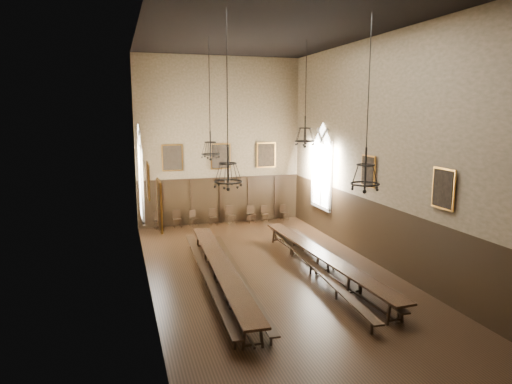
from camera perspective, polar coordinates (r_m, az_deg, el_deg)
name	(u,v)px	position (r m, az deg, el deg)	size (l,w,h in m)	color
floor	(274,278)	(17.28, 2.27, -10.64)	(9.00, 18.00, 0.02)	black
ceiling	(276,24)	(16.44, 2.50, 20.26)	(9.00, 18.00, 0.02)	black
wall_back	(220,141)	(24.91, -4.53, 6.32)	(9.00, 0.02, 9.00)	#8F7558
wall_front	(451,206)	(8.39, 23.21, -1.65)	(9.00, 0.02, 9.00)	#8F7558
wall_left	(145,161)	(15.37, -13.73, 3.82)	(0.02, 18.00, 9.00)	#8F7558
wall_right	(386,154)	(18.25, 15.92, 4.65)	(0.02, 18.00, 9.00)	#8F7558
wainscot_panelling	(274,245)	(16.88, 2.30, -6.63)	(9.00, 18.00, 2.50)	black
table_left	(221,274)	(16.47, -4.39, -10.21)	(1.15, 10.24, 0.80)	black
table_right	(323,263)	(17.73, 8.32, -8.83)	(1.15, 9.96, 0.78)	black
bench_left_outer	(207,277)	(16.57, -6.19, -10.51)	(0.63, 10.12, 0.46)	black
bench_left_inner	(238,276)	(16.57, -2.30, -10.50)	(0.88, 9.76, 0.44)	black
bench_right_inner	(311,266)	(17.64, 6.84, -9.18)	(1.01, 10.67, 0.48)	black
bench_right_outer	(333,263)	(18.20, 9.65, -8.70)	(0.77, 10.08, 0.45)	black
chair_0	(158,224)	(24.58, -12.12, -3.89)	(0.48, 0.48, 0.92)	black
chair_1	(177,222)	(24.74, -9.81, -3.72)	(0.43, 0.43, 0.92)	black
chair_2	(194,221)	(24.81, -7.78, -3.67)	(0.48, 0.48, 0.86)	black
chair_3	(213,220)	(24.93, -5.38, -3.54)	(0.41, 0.41, 0.88)	black
chair_4	(230,218)	(25.11, -3.22, -3.33)	(0.48, 0.48, 1.00)	black
chair_5	(251,217)	(25.41, -0.60, -3.19)	(0.45, 0.45, 0.95)	black
chair_6	(265,217)	(25.69, 1.10, -3.10)	(0.39, 0.39, 0.87)	black
chair_7	(284,215)	(26.05, 3.56, -2.93)	(0.48, 0.48, 0.87)	black
chandelier_back_left	(210,145)	(18.57, -5.72, 5.83)	(0.75, 0.75, 4.75)	black
chandelier_back_right	(305,134)	(19.60, 6.14, 7.16)	(0.86, 0.86, 4.30)	black
chandelier_front_left	(228,170)	(13.72, -3.51, 2.70)	(0.86, 0.86, 5.15)	black
chandelier_front_right	(365,174)	(14.74, 13.49, 2.25)	(0.93, 0.93, 5.33)	black
portrait_back_0	(172,158)	(24.42, -10.42, 4.23)	(1.10, 0.12, 1.40)	#C98430
portrait_back_1	(221,156)	(24.85, -4.44, 4.46)	(1.10, 0.12, 1.40)	#C98430
portrait_back_2	(266,155)	(25.53, 1.28, 4.64)	(1.10, 0.12, 1.40)	#C98430
portrait_left_0	(148,180)	(16.46, -13.38, 1.42)	(0.12, 1.00, 1.30)	#C98430
portrait_left_1	(160,205)	(12.04, -11.96, -1.61)	(0.12, 1.00, 1.30)	#C98430
portrait_right_0	(368,171)	(19.11, 13.86, 2.55)	(0.12, 1.00, 1.30)	#C98430
portrait_right_1	(443,189)	(15.46, 22.38, 0.39)	(0.12, 1.00, 1.30)	#C98430
window_right	(322,166)	(23.11, 8.24, 3.23)	(0.20, 2.20, 4.60)	white
window_left	(140,173)	(20.96, -14.29, 2.34)	(0.20, 2.20, 4.60)	white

